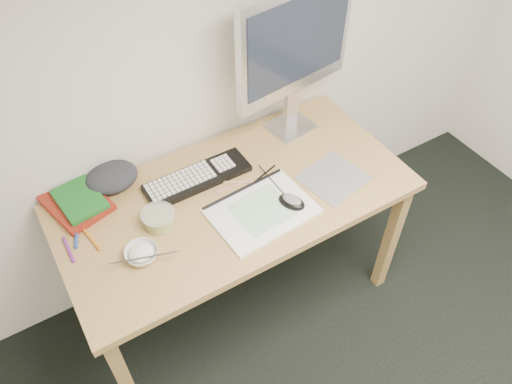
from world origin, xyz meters
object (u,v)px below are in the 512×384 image
desk (235,208)px  sketchpad (262,211)px  keyboard (197,178)px  monitor (295,46)px  rice_bowl (142,254)px

desk → sketchpad: 0.17m
keyboard → monitor: 0.65m
keyboard → monitor: monitor is taller
sketchpad → desk: bearing=104.3°
desk → rice_bowl: rice_bowl is taller
rice_bowl → monitor: bearing=21.1°
monitor → keyboard: bearing=-178.2°
sketchpad → keyboard: bearing=111.7°
desk → sketchpad: sketchpad is taller
sketchpad → monitor: 0.66m
sketchpad → rice_bowl: 0.48m
desk → keyboard: keyboard is taller
sketchpad → monitor: monitor is taller
keyboard → monitor: bearing=9.1°
desk → monitor: size_ratio=2.14×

